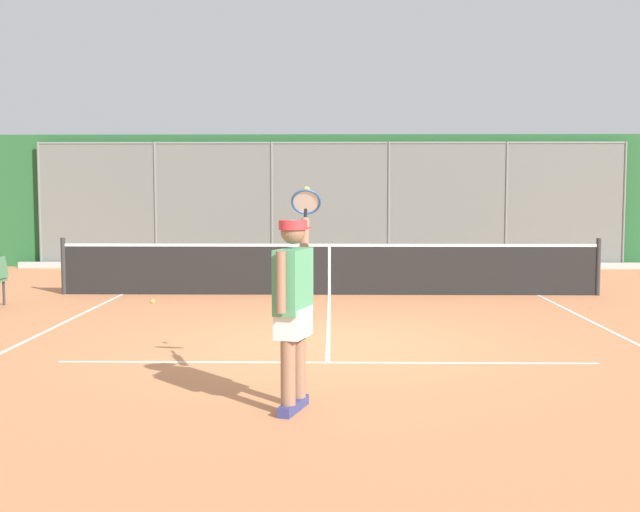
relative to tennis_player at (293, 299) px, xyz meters
name	(u,v)px	position (x,y,z in m)	size (l,w,h in m)	color
ground_plane	(328,345)	(-0.29, -2.97, -0.99)	(60.00, 60.00, 0.00)	#C67A4C
court_line_markings	(327,367)	(-0.29, -1.72, -0.99)	(7.88, 10.70, 0.01)	white
fence_backdrop	(330,201)	(-0.29, -13.78, 0.70)	(17.91, 1.37, 3.41)	slate
tennis_net	(329,269)	(-0.29, -7.81, -0.50)	(10.13, 0.09, 1.07)	#2D2D2D
tennis_player	(293,299)	(0.00, 0.00, 0.00)	(0.40, 1.41, 1.98)	navy
tennis_ball_near_baseline	(153,301)	(2.78, -6.65, -0.96)	(0.07, 0.07, 0.07)	#D6E042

